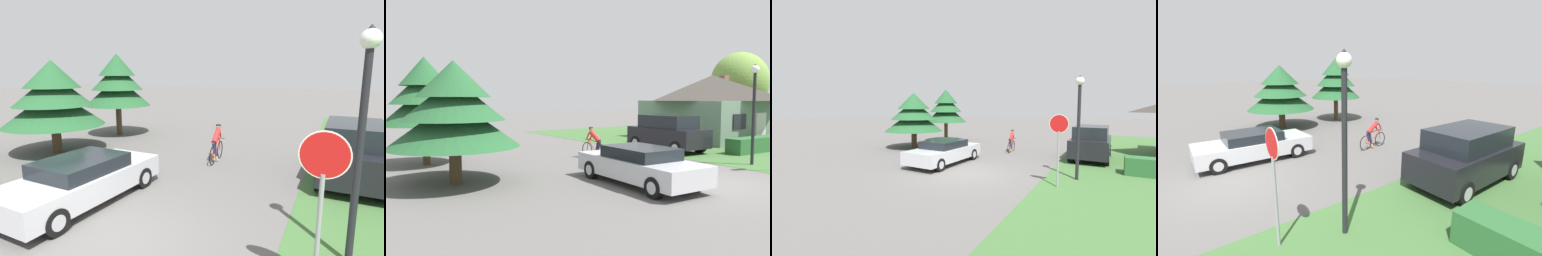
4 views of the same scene
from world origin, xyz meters
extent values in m
plane|color=#5B5956|center=(0.00, 0.00, 0.00)|extent=(140.00, 140.00, 0.00)
cube|color=#BCBCC1|center=(-2.08, 1.36, 0.57)|extent=(2.00, 4.79, 0.64)
cube|color=black|center=(-2.08, 1.32, 1.08)|extent=(1.71, 2.32, 0.38)
cylinder|color=black|center=(-2.89, 3.00, 0.32)|extent=(0.26, 0.64, 0.64)
cylinder|color=#ADADB2|center=(-2.89, 3.00, 0.32)|extent=(0.27, 0.38, 0.37)
cylinder|color=black|center=(-1.20, 2.96, 0.32)|extent=(0.26, 0.64, 0.64)
cylinder|color=#ADADB2|center=(-1.20, 2.96, 0.32)|extent=(0.27, 0.38, 0.37)
cylinder|color=black|center=(-2.96, -0.23, 0.32)|extent=(0.26, 0.64, 0.64)
cylinder|color=#ADADB2|center=(-2.96, -0.23, 0.32)|extent=(0.27, 0.38, 0.37)
cylinder|color=black|center=(-1.27, -0.27, 0.32)|extent=(0.26, 0.64, 0.64)
cylinder|color=#ADADB2|center=(-1.27, -0.27, 0.32)|extent=(0.27, 0.38, 0.37)
torus|color=black|center=(-0.11, 6.12, 0.35)|extent=(0.11, 0.75, 0.75)
torus|color=black|center=(-0.20, 7.19, 0.35)|extent=(0.11, 0.75, 0.75)
cylinder|color=#B21E1E|center=(-0.13, 6.39, 0.51)|extent=(0.05, 0.19, 0.58)
cylinder|color=#B21E1E|center=(-0.17, 6.78, 0.55)|extent=(0.09, 0.67, 0.67)
cylinder|color=#B21E1E|center=(-0.16, 6.71, 0.84)|extent=(0.11, 0.80, 0.12)
cylinder|color=#B21E1E|center=(-0.12, 6.29, 0.29)|extent=(0.07, 0.36, 0.16)
cylinder|color=#B21E1E|center=(-0.12, 6.21, 0.58)|extent=(0.05, 0.22, 0.45)
cylinder|color=#B21E1E|center=(-0.20, 7.15, 0.62)|extent=(0.05, 0.12, 0.53)
cylinder|color=black|center=(-0.20, 7.11, 0.88)|extent=(0.44, 0.06, 0.02)
ellipsoid|color=black|center=(-0.13, 6.31, 0.82)|extent=(0.10, 0.21, 0.05)
cylinder|color=#262D4C|center=(-0.13, 6.31, 0.63)|extent=(0.13, 0.26, 0.48)
cylinder|color=#262D4C|center=(-0.13, 6.47, 0.55)|extent=(0.13, 0.27, 0.63)
cylinder|color=tan|center=(-0.14, 6.38, 0.26)|extent=(0.08, 0.08, 0.30)
cylinder|color=tan|center=(-0.09, 6.54, 0.17)|extent=(0.17, 0.08, 0.21)
cylinder|color=red|center=(-0.15, 6.61, 1.06)|extent=(0.28, 0.74, 0.59)
cylinder|color=red|center=(-0.19, 6.87, 1.06)|extent=(0.09, 0.26, 0.36)
cylinder|color=red|center=(-0.19, 7.15, 1.06)|extent=(0.09, 0.26, 0.36)
sphere|color=tan|center=(-0.18, 6.91, 1.40)|extent=(0.19, 0.19, 0.19)
ellipsoid|color=black|center=(-0.18, 6.91, 1.45)|extent=(0.22, 0.18, 0.12)
cube|color=black|center=(4.75, 6.62, 0.79)|extent=(2.04, 4.51, 0.97)
cube|color=black|center=(4.75, 6.59, 1.62)|extent=(1.78, 3.00, 0.69)
cylinder|color=black|center=(3.91, 8.15, 0.37)|extent=(0.30, 0.74, 0.74)
cylinder|color=#ADADB2|center=(3.91, 8.15, 0.37)|extent=(0.31, 0.43, 0.43)
cylinder|color=black|center=(5.64, 8.12, 0.37)|extent=(0.30, 0.74, 0.74)
cylinder|color=#ADADB2|center=(5.64, 8.12, 0.37)|extent=(0.31, 0.43, 0.43)
cylinder|color=black|center=(3.85, 5.11, 0.37)|extent=(0.30, 0.74, 0.74)
cylinder|color=#ADADB2|center=(3.85, 5.11, 0.37)|extent=(0.31, 0.43, 0.43)
cylinder|color=black|center=(5.58, 5.08, 0.37)|extent=(0.30, 0.74, 0.74)
cylinder|color=#ADADB2|center=(5.58, 5.08, 0.37)|extent=(0.31, 0.43, 0.43)
cylinder|color=gray|center=(4.04, -0.01, 1.08)|extent=(0.07, 0.07, 2.15)
cylinder|color=red|center=(4.04, -0.01, 2.43)|extent=(0.66, 0.03, 0.66)
cylinder|color=silver|center=(4.04, -0.01, 2.43)|extent=(0.70, 0.02, 0.70)
cylinder|color=black|center=(4.56, 1.47, 1.98)|extent=(0.13, 0.13, 3.96)
sphere|color=white|center=(4.56, 1.47, 4.12)|extent=(0.34, 0.34, 0.34)
cone|color=black|center=(4.56, 1.47, 4.29)|extent=(0.21, 0.21, 0.14)
cylinder|color=#4C3823|center=(-7.22, 4.81, 0.63)|extent=(0.41, 0.41, 1.26)
cone|color=#23562D|center=(-7.22, 4.81, 2.06)|extent=(4.33, 4.33, 1.60)
cone|color=#23562D|center=(-7.22, 4.81, 2.85)|extent=(3.38, 3.38, 1.41)
cone|color=#23562D|center=(-7.22, 4.81, 3.53)|extent=(2.42, 2.42, 1.22)
cylinder|color=#4C3823|center=(-7.28, 9.24, 0.86)|extent=(0.33, 0.33, 1.73)
cone|color=#23562D|center=(-7.28, 9.24, 2.55)|extent=(3.69, 3.69, 1.64)
cone|color=#23562D|center=(-7.28, 9.24, 3.35)|extent=(2.88, 2.88, 1.44)
cone|color=#23562D|center=(-7.28, 9.24, 4.04)|extent=(2.07, 2.07, 1.24)
camera|label=1|loc=(4.14, -4.45, 3.55)|focal=28.00mm
camera|label=2|loc=(-10.55, -7.87, 2.86)|focal=35.00mm
camera|label=3|loc=(5.72, -10.08, 3.03)|focal=24.00mm
camera|label=4|loc=(9.07, -1.80, 3.97)|focal=24.00mm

